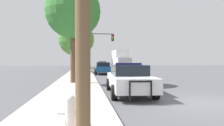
{
  "coord_description": "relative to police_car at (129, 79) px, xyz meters",
  "views": [
    {
      "loc": [
        -4.5,
        -7.95,
        1.69
      ],
      "look_at": [
        -0.9,
        21.02,
        1.24
      ],
      "focal_mm": 35.0,
      "sensor_mm": 36.0,
      "label": 1
    }
  ],
  "objects": [
    {
      "name": "car_background_distant",
      "position": [
        1.23,
        32.59,
        -0.03
      ],
      "size": [
        2.04,
        4.3,
        1.36
      ],
      "rotation": [
        0.0,
        0.0,
        -0.02
      ],
      "color": "#B7B7BC",
      "rests_on": "ground_plane"
    },
    {
      "name": "tree_sidewalk_mid",
      "position": [
        -3.35,
        18.84,
        3.76
      ],
      "size": [
        4.66,
        4.66,
        6.74
      ],
      "color": "#4C3823",
      "rests_on": "sidewalk_left"
    },
    {
      "name": "police_car",
      "position": [
        0.0,
        0.0,
        0.0
      ],
      "size": [
        2.14,
        5.06,
        1.53
      ],
      "rotation": [
        0.0,
        0.0,
        3.11
      ],
      "color": "white",
      "rests_on": "ground_plane"
    },
    {
      "name": "tree_sidewalk_near",
      "position": [
        -2.95,
        4.55,
        4.22
      ],
      "size": [
        3.76,
        3.76,
        6.75
      ],
      "color": "brown",
      "rests_on": "sidewalk_left"
    },
    {
      "name": "ground_plane",
      "position": [
        2.35,
        -2.58,
        -0.76
      ],
      "size": [
        110.0,
        110.0,
        0.0
      ],
      "primitive_type": "plane",
      "color": "#4F4F54"
    },
    {
      "name": "car_background_midblock",
      "position": [
        -0.09,
        14.66,
        -0.02
      ],
      "size": [
        1.98,
        4.12,
        1.39
      ],
      "rotation": [
        0.0,
        0.0,
        -0.03
      ],
      "color": "navy",
      "rests_on": "ground_plane"
    },
    {
      "name": "fire_hydrant",
      "position": [
        -2.48,
        -5.71,
        -0.2
      ],
      "size": [
        0.53,
        0.23,
        0.8
      ],
      "color": "white",
      "rests_on": "sidewalk_left"
    },
    {
      "name": "tree_sidewalk_far",
      "position": [
        -3.17,
        34.49,
        5.03
      ],
      "size": [
        5.93,
        5.93,
        8.64
      ],
      "color": "brown",
      "rests_on": "sidewalk_left"
    },
    {
      "name": "box_truck",
      "position": [
        4.37,
        29.05,
        1.01
      ],
      "size": [
        2.66,
        7.51,
        3.4
      ],
      "rotation": [
        0.0,
        0.0,
        3.16
      ],
      "color": "#B7B7BC",
      "rests_on": "ground_plane"
    },
    {
      "name": "traffic_light",
      "position": [
        -0.58,
        16.4,
        2.84
      ],
      "size": [
        3.48,
        0.35,
        4.91
      ],
      "color": "#424247",
      "rests_on": "sidewalk_left"
    },
    {
      "name": "sidewalk_left",
      "position": [
        -2.75,
        -2.58,
        -0.69
      ],
      "size": [
        3.0,
        110.0,
        0.13
      ],
      "color": "#ADA89E",
      "rests_on": "ground_plane"
    }
  ]
}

